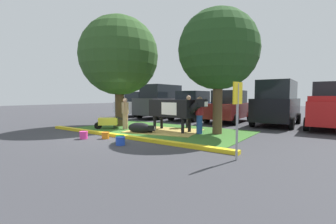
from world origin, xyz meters
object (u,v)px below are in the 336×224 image
(person_visitor_far, at_px, (200,114))
(suv_dark_grey, at_px, (162,101))
(cow_holstein, at_px, (173,109))
(sedan_red, at_px, (229,107))
(person_visitor_near, at_px, (125,113))
(shade_tree_right, at_px, (218,50))
(wheelbarrow, at_px, (108,121))
(bucket_orange, at_px, (105,135))
(calf_lying, at_px, (140,128))
(parking_sign, at_px, (237,105))
(bucket_blue, at_px, (120,141))
(bucket_green, at_px, (120,139))
(shade_tree_left, at_px, (119,56))
(sedan_blue, at_px, (193,106))
(bucket_pink, at_px, (84,135))
(pickup_truck_black, at_px, (333,107))
(person_handler, at_px, (189,110))
(suv_black, at_px, (277,103))
(hatchback_white, at_px, (140,104))

(person_visitor_far, xyz_separation_m, suv_dark_grey, (-6.08, 5.30, 0.39))
(cow_holstein, relative_size, sedan_red, 0.71)
(person_visitor_near, bearing_deg, shade_tree_right, 17.24)
(wheelbarrow, xyz_separation_m, bucket_orange, (2.04, -1.83, -0.25))
(calf_lying, relative_size, bucket_orange, 4.39)
(person_visitor_far, distance_m, parking_sign, 4.22)
(sedan_red, bearing_deg, bucket_orange, -101.56)
(cow_holstein, bearing_deg, bucket_blue, -86.24)
(bucket_orange, xyz_separation_m, bucket_green, (1.04, -0.21, -0.00))
(calf_lying, relative_size, person_visitor_far, 0.82)
(parking_sign, bearing_deg, shade_tree_left, 158.26)
(sedan_blue, bearing_deg, wheelbarrow, -99.44)
(shade_tree_right, relative_size, wheelbarrow, 3.88)
(bucket_green, bearing_deg, parking_sign, 2.22)
(bucket_orange, distance_m, bucket_green, 1.06)
(parking_sign, relative_size, sedan_red, 0.45)
(calf_lying, height_order, sedan_red, sedan_red)
(bucket_pink, height_order, pickup_truck_black, pickup_truck_black)
(person_handler, bearing_deg, person_visitor_far, -45.84)
(cow_holstein, xyz_separation_m, sedan_blue, (-2.06, 5.50, -0.09))
(cow_holstein, bearing_deg, person_visitor_far, 4.38)
(person_handler, relative_size, person_visitor_near, 1.08)
(suv_dark_grey, height_order, sedan_red, suv_dark_grey)
(bucket_pink, bearing_deg, suv_dark_grey, 108.47)
(shade_tree_right, xyz_separation_m, person_visitor_near, (-4.29, -1.33, -2.78))
(cow_holstein, relative_size, suv_black, 0.68)
(calf_lying, xyz_separation_m, wheelbarrow, (-2.24, 0.06, 0.15))
(person_visitor_near, relative_size, hatchback_white, 0.35)
(person_visitor_far, distance_m, bucket_orange, 4.03)
(suv_dark_grey, bearing_deg, bucket_pink, -71.53)
(shade_tree_right, height_order, cow_holstein, shade_tree_right)
(calf_lying, height_order, person_handler, person_handler)
(person_handler, relative_size, hatchback_white, 0.38)
(calf_lying, distance_m, bucket_orange, 1.78)
(person_visitor_near, xyz_separation_m, bucket_orange, (1.22, -2.23, -0.70))
(wheelbarrow, xyz_separation_m, suv_black, (6.57, 6.70, 0.88))
(hatchback_white, relative_size, suv_black, 0.96)
(parking_sign, distance_m, sedan_red, 9.22)
(person_visitor_far, bearing_deg, suv_black, 68.88)
(hatchback_white, bearing_deg, bucket_pink, -59.24)
(sedan_blue, bearing_deg, bucket_orange, -83.77)
(suv_dark_grey, xyz_separation_m, sedan_red, (5.37, 0.08, -0.29))
(cow_holstein, distance_m, bucket_pink, 4.06)
(person_handler, bearing_deg, shade_tree_right, -26.08)
(wheelbarrow, bearing_deg, calf_lying, -1.49)
(bucket_pink, bearing_deg, sedan_blue, 91.77)
(person_handler, xyz_separation_m, wheelbarrow, (-3.08, -2.74, -0.53))
(cow_holstein, distance_m, parking_sign, 5.09)
(suv_black, bearing_deg, parking_sign, -85.64)
(wheelbarrow, bearing_deg, pickup_truck_black, 37.04)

